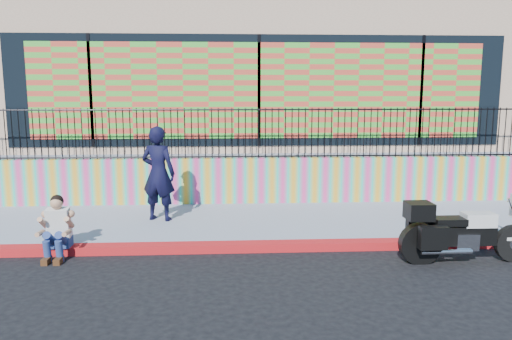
{
  "coord_description": "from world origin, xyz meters",
  "views": [
    {
      "loc": [
        -0.8,
        -8.65,
        2.86
      ],
      "look_at": [
        -0.24,
        1.2,
        1.28
      ],
      "focal_mm": 35.0,
      "sensor_mm": 36.0,
      "label": 1
    }
  ],
  "objects": [
    {
      "name": "ground",
      "position": [
        0.0,
        0.0,
        0.0
      ],
      "size": [
        90.0,
        90.0,
        0.0
      ],
      "primitive_type": "plane",
      "color": "black",
      "rests_on": "ground"
    },
    {
      "name": "red_curb",
      "position": [
        0.0,
        0.0,
        0.07
      ],
      "size": [
        16.0,
        0.3,
        0.15
      ],
      "primitive_type": "cube",
      "color": "maroon",
      "rests_on": "ground"
    },
    {
      "name": "sidewalk",
      "position": [
        0.0,
        1.65,
        0.07
      ],
      "size": [
        16.0,
        3.0,
        0.15
      ],
      "primitive_type": "cube",
      "color": "gray",
      "rests_on": "ground"
    },
    {
      "name": "mural_wall",
      "position": [
        0.0,
        3.25,
        0.7
      ],
      "size": [
        16.0,
        0.2,
        1.1
      ],
      "primitive_type": "cube",
      "color": "#E63C88",
      "rests_on": "sidewalk"
    },
    {
      "name": "metal_fence",
      "position": [
        0.0,
        3.25,
        1.85
      ],
      "size": [
        15.8,
        0.04,
        1.2
      ],
      "primitive_type": null,
      "color": "black",
      "rests_on": "mural_wall"
    },
    {
      "name": "elevated_platform",
      "position": [
        0.0,
        8.35,
        0.62
      ],
      "size": [
        16.0,
        10.0,
        1.25
      ],
      "primitive_type": "cube",
      "color": "gray",
      "rests_on": "ground"
    },
    {
      "name": "storefront_building",
      "position": [
        0.0,
        8.13,
        3.25
      ],
      "size": [
        14.0,
        8.06,
        4.0
      ],
      "color": "tan",
      "rests_on": "elevated_platform"
    },
    {
      "name": "police_motorcycle",
      "position": [
        3.15,
        -0.8,
        0.58
      ],
      "size": [
        2.22,
        0.74,
        1.38
      ],
      "color": "black",
      "rests_on": "ground"
    },
    {
      "name": "police_officer",
      "position": [
        -2.26,
        1.72,
        1.14
      ],
      "size": [
        0.83,
        0.67,
        1.99
      ],
      "primitive_type": "imported",
      "rotation": [
        0.0,
        0.0,
        2.84
      ],
      "color": "black",
      "rests_on": "sidewalk"
    },
    {
      "name": "seated_man",
      "position": [
        -3.74,
        -0.24,
        0.45
      ],
      "size": [
        0.54,
        0.71,
        1.06
      ],
      "color": "navy",
      "rests_on": "ground"
    }
  ]
}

